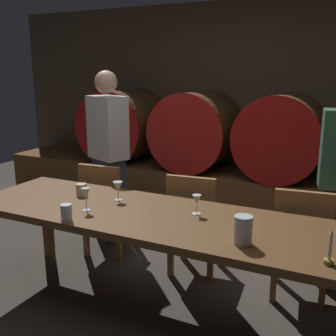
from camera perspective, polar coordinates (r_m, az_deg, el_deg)
name	(u,v)px	position (r m, az deg, el deg)	size (l,w,h in m)	color
ground_plane	(152,299)	(3.22, -2.33, -17.95)	(9.29, 9.29, 0.00)	#3F3A33
back_wall	(253,104)	(5.34, 11.87, 8.81)	(7.15, 0.24, 2.52)	brown
barrel_shelf	(237,191)	(5.01, 9.73, -3.20)	(6.43, 0.90, 0.50)	brown
wine_barrel_far_left	(125,125)	(5.49, -6.03, 6.07)	(0.95, 0.94, 0.95)	#513319
wine_barrel_center_left	(198,130)	(5.02, 4.26, 5.39)	(0.95, 0.94, 0.95)	#513319
wine_barrel_center_right	(283,136)	(4.74, 15.89, 4.41)	(0.95, 0.94, 0.95)	brown
dining_table	(157,223)	(2.75, -1.61, -7.81)	(2.76, 0.82, 0.75)	brown
chair_left	(106,205)	(3.74, -8.68, -5.16)	(0.43, 0.43, 0.88)	olive
chair_center	(194,220)	(3.36, 3.69, -7.27)	(0.44, 0.44, 0.88)	olive
chair_right	(301,239)	(3.15, 18.29, -9.43)	(0.44, 0.44, 0.88)	olive
guest_left	(109,156)	(4.02, -8.37, 1.74)	(0.44, 0.36, 1.68)	#33384C
candle_left	(329,255)	(2.20, 21.77, -11.31)	(0.05, 0.05, 0.19)	olive
pitcher	(243,230)	(2.29, 10.52, -8.58)	(0.10, 0.10, 0.16)	silver
wine_glass_left	(86,195)	(2.81, -11.51, -3.69)	(0.06, 0.06, 0.16)	white
wine_glass_center	(118,187)	(3.00, -7.12, -2.66)	(0.07, 0.07, 0.14)	silver
wine_glass_right	(197,201)	(2.70, 4.07, -4.60)	(0.06, 0.06, 0.13)	white
cup_left	(81,190)	(3.18, -12.10, -2.99)	(0.08, 0.08, 0.09)	beige
cup_center	(66,213)	(2.68, -14.13, -6.11)	(0.07, 0.07, 0.11)	silver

